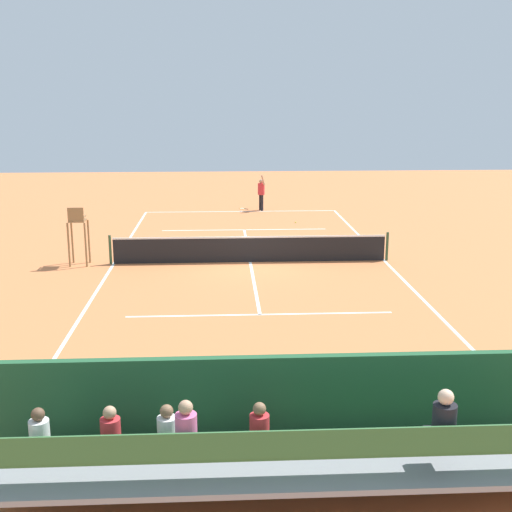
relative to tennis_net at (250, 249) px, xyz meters
name	(u,v)px	position (x,y,z in m)	size (l,w,h in m)	color
ground_plane	(250,262)	(0.00, 0.00, -0.50)	(60.00, 60.00, 0.00)	#D17542
court_line_markings	(250,262)	(0.00, -0.04, -0.50)	(10.10, 22.20, 0.01)	white
tennis_net	(250,249)	(0.00, 0.00, 0.00)	(10.30, 0.10, 1.07)	black
backdrop_wall	(289,414)	(0.00, 14.00, 0.50)	(18.00, 0.16, 2.00)	#235633
bleacher_stand	(293,463)	(0.09, 15.33, 0.43)	(9.06, 2.40, 2.48)	gray
umpire_chair	(78,230)	(6.20, 0.10, 0.81)	(0.67, 0.67, 2.14)	olive
courtside_bench	(394,415)	(-1.93, 13.27, 0.06)	(1.80, 0.40, 0.93)	#9E754C
equipment_bag	(302,441)	(-0.29, 13.40, -0.32)	(0.90, 0.36, 0.36)	black
tennis_player	(261,192)	(-1.10, -11.28, 0.51)	(0.47, 0.56, 1.93)	black
tennis_racket	(243,208)	(-0.12, -11.86, -0.49)	(0.54, 0.49, 0.03)	black
tennis_ball_near	(296,222)	(-2.54, -7.60, -0.47)	(0.07, 0.07, 0.07)	#CCDB33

